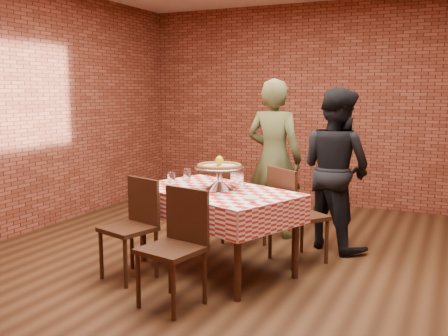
% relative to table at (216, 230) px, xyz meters
% --- Properties ---
extents(ground, '(6.00, 6.00, 0.00)m').
position_rel_table_xyz_m(ground, '(0.20, 0.15, -0.38)').
color(ground, black).
rests_on(ground, ground).
extents(back_wall, '(5.50, 0.00, 5.50)m').
position_rel_table_xyz_m(back_wall, '(0.20, 3.15, 1.08)').
color(back_wall, maroon).
rests_on(back_wall, ground).
extents(table, '(1.69, 1.36, 0.75)m').
position_rel_table_xyz_m(table, '(0.00, 0.00, 0.00)').
color(table, '#3D1F12').
rests_on(table, ground).
extents(tablecloth, '(1.74, 1.41, 0.25)m').
position_rel_table_xyz_m(tablecloth, '(0.00, 0.00, 0.26)').
color(tablecloth, red).
rests_on(tablecloth, table).
extents(pizza_stand, '(0.60, 0.60, 0.21)m').
position_rel_table_xyz_m(pizza_stand, '(0.03, 0.02, 0.49)').
color(pizza_stand, silver).
rests_on(pizza_stand, tablecloth).
extents(pizza, '(0.53, 0.53, 0.03)m').
position_rel_table_xyz_m(pizza, '(0.03, 0.02, 0.59)').
color(pizza, beige).
rests_on(pizza, pizza_stand).
extents(lemon, '(0.09, 0.09, 0.09)m').
position_rel_table_xyz_m(lemon, '(0.03, 0.02, 0.65)').
color(lemon, gold).
rests_on(lemon, pizza).
extents(water_glass_left, '(0.10, 0.10, 0.12)m').
position_rel_table_xyz_m(water_glass_left, '(-0.49, 0.04, 0.44)').
color(water_glass_left, white).
rests_on(water_glass_left, tablecloth).
extents(water_glass_right, '(0.10, 0.10, 0.12)m').
position_rel_table_xyz_m(water_glass_right, '(-0.47, 0.31, 0.44)').
color(water_glass_right, white).
rests_on(water_glass_right, tablecloth).
extents(side_plate, '(0.19, 0.19, 0.01)m').
position_rel_table_xyz_m(side_plate, '(0.44, -0.23, 0.39)').
color(side_plate, white).
rests_on(side_plate, tablecloth).
extents(sweetener_packet_a, '(0.05, 0.04, 0.00)m').
position_rel_table_xyz_m(sweetener_packet_a, '(0.52, -0.37, 0.39)').
color(sweetener_packet_a, white).
rests_on(sweetener_packet_a, tablecloth).
extents(sweetener_packet_b, '(0.06, 0.06, 0.00)m').
position_rel_table_xyz_m(sweetener_packet_b, '(0.52, -0.38, 0.39)').
color(sweetener_packet_b, white).
rests_on(sweetener_packet_b, tablecloth).
extents(condiment_caddy, '(0.13, 0.13, 0.15)m').
position_rel_table_xyz_m(condiment_caddy, '(0.11, 0.25, 0.46)').
color(condiment_caddy, silver).
rests_on(condiment_caddy, tablecloth).
extents(chair_near_left, '(0.50, 0.50, 0.88)m').
position_rel_table_xyz_m(chair_near_left, '(-0.60, -0.53, 0.07)').
color(chair_near_left, '#3D1F12').
rests_on(chair_near_left, ground).
extents(chair_near_right, '(0.50, 0.50, 0.90)m').
position_rel_table_xyz_m(chair_near_right, '(0.05, -0.88, 0.08)').
color(chair_near_right, '#3D1F12').
rests_on(chair_near_right, ground).
extents(chair_far_left, '(0.53, 0.53, 0.86)m').
position_rel_table_xyz_m(chair_far_left, '(-0.06, 0.81, 0.06)').
color(chair_far_left, '#3D1F12').
rests_on(chair_far_left, ground).
extents(chair_far_right, '(0.63, 0.63, 0.93)m').
position_rel_table_xyz_m(chair_far_right, '(0.63, 0.55, 0.09)').
color(chair_far_right, '#3D1F12').
rests_on(chair_far_right, ground).
extents(diner_olive, '(0.68, 0.48, 1.79)m').
position_rel_table_xyz_m(diner_olive, '(0.11, 1.29, 0.52)').
color(diner_olive, '#4A4D29').
rests_on(diner_olive, ground).
extents(diner_black, '(1.02, 0.95, 1.69)m').
position_rel_table_xyz_m(diner_black, '(0.84, 1.14, 0.47)').
color(diner_black, black).
rests_on(diner_black, ground).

